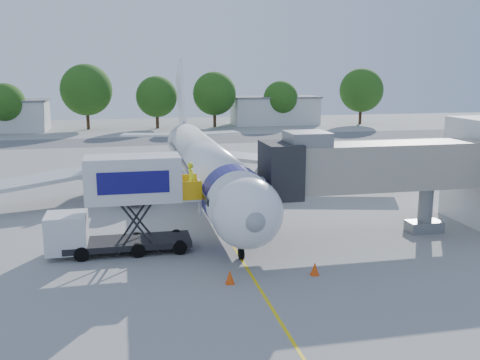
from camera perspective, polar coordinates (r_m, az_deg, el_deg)
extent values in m
plane|color=#989896|center=(38.44, -2.87, -3.66)|extent=(160.00, 160.00, 0.00)
cube|color=yellow|center=(38.44, -2.87, -3.65)|extent=(0.15, 70.00, 0.01)
cube|color=#59595B|center=(79.48, -7.76, 4.20)|extent=(120.00, 10.00, 0.01)
cylinder|color=white|center=(40.68, -3.59, 1.52)|extent=(3.70, 28.00, 3.70)
sphere|color=white|center=(27.23, 0.80, -3.54)|extent=(3.70, 3.70, 3.70)
sphere|color=gray|center=(25.77, 1.56, -4.42)|extent=(1.10, 1.10, 1.10)
cone|color=white|center=(57.36, -6.12, 4.42)|extent=(3.70, 6.00, 3.70)
cube|color=white|center=(57.99, -6.32, 8.67)|extent=(0.35, 7.26, 8.29)
cube|color=silver|center=(46.27, 6.86, 1.81)|extent=(16.17, 9.32, 1.42)
cube|color=silver|center=(43.93, -15.96, 0.91)|extent=(16.17, 9.32, 1.42)
cylinder|color=#999BA0|center=(43.56, 3.31, -0.08)|extent=(2.10, 3.60, 2.10)
cylinder|color=#999BA0|center=(42.05, -11.30, -0.72)|extent=(2.10, 3.60, 2.10)
cube|color=black|center=(26.83, 0.94, -2.78)|extent=(2.60, 1.39, 0.81)
cylinder|color=#110D60|center=(30.07, -0.48, -2.08)|extent=(3.73, 2.00, 3.73)
cylinder|color=silver|center=(29.28, 0.13, -7.04)|extent=(0.16, 0.16, 1.50)
cylinder|color=black|center=(29.42, 0.13, -7.84)|extent=(0.25, 0.64, 0.64)
cylinder|color=black|center=(44.51, -0.81, -0.93)|extent=(0.35, 0.90, 0.90)
cylinder|color=black|center=(43.82, -7.50, -1.23)|extent=(0.35, 0.90, 0.90)
cube|color=#A59C8D|center=(33.63, 14.37, 1.46)|extent=(13.60, 2.60, 2.80)
cube|color=black|center=(31.41, 4.34, 1.09)|extent=(2.00, 3.20, 3.20)
cube|color=slate|center=(31.62, 7.18, 4.41)|extent=(2.40, 2.40, 0.80)
cylinder|color=slate|center=(35.90, 19.16, -2.93)|extent=(0.90, 0.90, 3.00)
cube|color=slate|center=(36.19, 19.04, -4.70)|extent=(2.20, 1.20, 0.70)
cylinder|color=black|center=(35.74, 17.80, -4.82)|extent=(0.30, 0.70, 0.70)
cylinder|color=black|center=(36.66, 20.25, -4.58)|extent=(0.30, 0.70, 0.70)
cube|color=black|center=(31.13, -11.80, -6.54)|extent=(7.00, 2.30, 0.35)
cube|color=silver|center=(31.08, -17.98, -5.36)|extent=(2.20, 2.20, 2.10)
cube|color=black|center=(30.96, -18.03, -4.56)|extent=(1.90, 2.10, 0.70)
cube|color=silver|center=(30.19, -11.34, 0.18)|extent=(5.20, 2.40, 2.50)
cube|color=#110D60|center=(29.00, -11.29, -0.29)|extent=(3.80, 0.04, 1.20)
cube|color=silver|center=(30.64, -5.35, -1.77)|extent=(1.10, 2.20, 0.10)
cube|color=#F4B00C|center=(29.50, -5.13, -1.20)|extent=(1.10, 0.06, 1.10)
cube|color=#F4B00C|center=(31.54, -5.59, -0.37)|extent=(1.10, 0.06, 1.10)
cylinder|color=black|center=(30.29, -6.43, -7.17)|extent=(0.80, 0.25, 0.80)
cylinder|color=black|center=(32.28, -6.81, -5.99)|extent=(0.80, 0.25, 0.80)
cylinder|color=black|center=(30.29, -16.55, -7.60)|extent=(0.80, 0.25, 0.80)
cylinder|color=black|center=(32.28, -16.28, -6.39)|extent=(0.80, 0.25, 0.80)
imported|color=#C5DC17|center=(30.43, -5.21, 0.09)|extent=(0.47, 0.71, 1.93)
cube|color=silver|center=(19.67, -3.39, -16.82)|extent=(4.13, 2.76, 1.52)
cube|color=#110D60|center=(19.45, -3.41, -15.56)|extent=(2.53, 2.28, 0.38)
cylinder|color=black|center=(20.68, -7.59, -16.60)|extent=(0.80, 0.44, 0.76)
cylinder|color=black|center=(20.47, 1.21, -16.80)|extent=(0.80, 0.44, 0.76)
cone|color=#EB480C|center=(27.49, 7.98, -9.32)|extent=(0.43, 0.43, 0.69)
cube|color=#EB480C|center=(27.61, 7.96, -9.95)|extent=(0.40, 0.40, 0.04)
cone|color=#EB480C|center=(26.21, -1.08, -10.28)|extent=(0.44, 0.44, 0.70)
cube|color=#EB480C|center=(26.33, -1.08, -10.94)|extent=(0.40, 0.40, 0.04)
cube|color=silver|center=(102.76, 3.73, 7.34)|extent=(16.00, 7.00, 5.00)
cube|color=slate|center=(102.60, 3.75, 8.82)|extent=(16.40, 7.40, 0.30)
cylinder|color=#382314|center=(96.28, -23.59, 5.48)|extent=(0.56, 0.56, 2.86)
sphere|color=#255015|center=(96.03, -23.76, 7.55)|extent=(6.36, 6.36, 6.36)
cylinder|color=#382314|center=(97.09, -15.92, 6.37)|extent=(0.56, 0.56, 3.97)
sphere|color=#255015|center=(96.80, -16.08, 9.23)|extent=(8.82, 8.82, 8.82)
cylinder|color=#382314|center=(96.36, -8.81, 6.43)|extent=(0.56, 0.56, 3.24)
sphere|color=#255015|center=(96.09, -8.88, 8.78)|extent=(7.20, 7.20, 7.20)
cylinder|color=#382314|center=(97.50, -2.72, 6.68)|extent=(0.56, 0.56, 3.50)
sphere|color=#255015|center=(97.23, -2.74, 9.20)|extent=(7.78, 7.78, 7.78)
cylinder|color=#382314|center=(101.42, 4.33, 6.69)|extent=(0.56, 0.56, 2.91)
sphere|color=#255015|center=(101.18, 4.36, 8.69)|extent=(6.47, 6.47, 6.47)
cylinder|color=#382314|center=(105.84, 12.70, 6.86)|extent=(0.56, 0.56, 3.72)
sphere|color=#255015|center=(105.58, 12.81, 9.32)|extent=(8.27, 8.27, 8.27)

